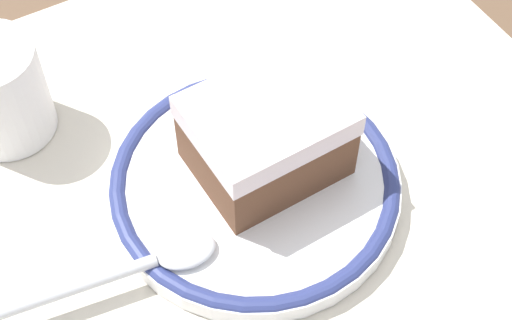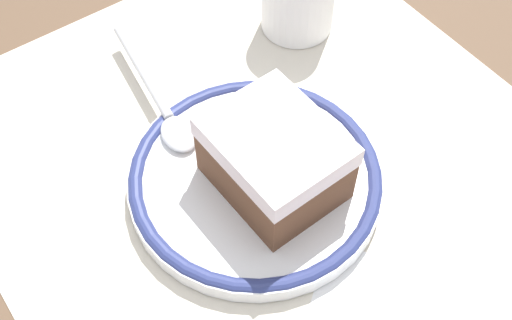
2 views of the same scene
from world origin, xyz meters
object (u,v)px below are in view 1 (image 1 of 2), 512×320
at_px(cake_slice, 266,136).
at_px(spoon, 129,269).
at_px(cup, 0,97).
at_px(plate, 256,183).
at_px(napkin, 443,105).

height_order(cake_slice, spoon, cake_slice).
relative_size(spoon, cup, 2.07).
relative_size(plate, cup, 2.63).
bearing_deg(cup, cake_slice, 136.75).
xyz_separation_m(cake_slice, spoon, (0.11, 0.03, -0.02)).
relative_size(cake_slice, napkin, 0.74).
height_order(plate, cake_slice, cake_slice).
bearing_deg(napkin, cup, -26.34).
relative_size(cup, napkin, 0.57).
distance_m(plate, napkin, 0.15).
bearing_deg(cup, plate, 132.39).
distance_m(plate, spoon, 0.10).
relative_size(cake_slice, cup, 1.31).
relative_size(spoon, napkin, 1.17).
relative_size(plate, napkin, 1.49).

